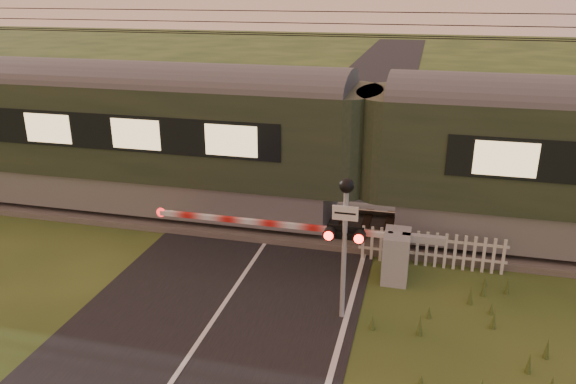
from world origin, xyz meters
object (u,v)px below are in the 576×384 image
(picket_fence, at_px, (431,249))
(boom_gate, at_px, (382,252))
(train, at_px, (367,150))
(crossing_signal, at_px, (345,224))

(picket_fence, bearing_deg, boom_gate, -143.00)
(train, distance_m, boom_gate, 3.36)
(picket_fence, bearing_deg, train, 135.60)
(crossing_signal, height_order, picket_fence, crossing_signal)
(train, relative_size, picket_fence, 12.53)
(train, relative_size, boom_gate, 6.26)
(crossing_signal, bearing_deg, train, 91.42)
(boom_gate, bearing_deg, crossing_signal, -108.24)
(boom_gate, distance_m, crossing_signal, 2.58)
(crossing_signal, bearing_deg, picket_fence, 57.66)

